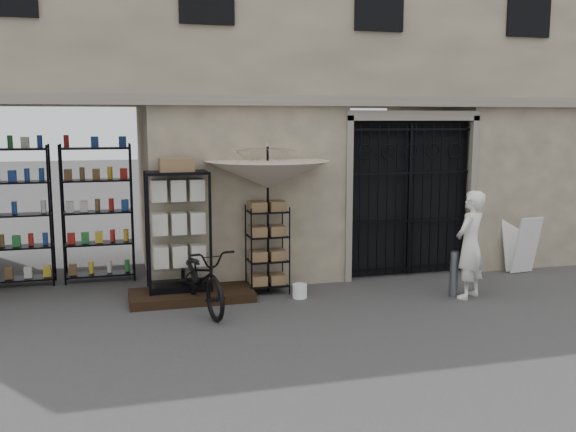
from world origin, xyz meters
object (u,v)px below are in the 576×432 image
object	(u,v)px
wire_rack	(267,251)
white_bucket	(300,291)
display_cabinet	(178,237)
bicycle	(202,310)
market_umbrella	(268,167)
easel_sign	(520,244)
steel_bollard	(454,274)
shopkeeper	(468,297)

from	to	relation	value
wire_rack	white_bucket	xyz separation A→B (m)	(0.43, -0.48, -0.61)
display_cabinet	bicycle	xyz separation A→B (m)	(0.27, -0.78, -1.03)
market_umbrella	easel_sign	size ratio (longest dim) A/B	2.73
steel_bollard	shopkeeper	size ratio (longest dim) A/B	0.43
shopkeeper	easel_sign	xyz separation A→B (m)	(1.91, 1.32, 0.56)
white_bucket	steel_bollard	distance (m)	2.58
market_umbrella	white_bucket	world-z (taller)	market_umbrella
display_cabinet	shopkeeper	size ratio (longest dim) A/B	1.18
white_bucket	shopkeeper	xyz separation A→B (m)	(2.70, -0.72, -0.12)
bicycle	steel_bollard	xyz separation A→B (m)	(4.15, -0.36, 0.38)
display_cabinet	easel_sign	distance (m)	6.55
easel_sign	shopkeeper	bearing A→B (deg)	-152.00
shopkeeper	white_bucket	bearing A→B (deg)	-47.45
market_umbrella	bicycle	xyz separation A→B (m)	(-1.24, -0.76, -2.14)
shopkeeper	bicycle	bearing A→B (deg)	-38.81
wire_rack	steel_bollard	distance (m)	3.14
wire_rack	market_umbrella	distance (m)	1.41
white_bucket	bicycle	world-z (taller)	bicycle
market_umbrella	bicycle	bearing A→B (deg)	-148.55
wire_rack	bicycle	size ratio (longest dim) A/B	0.77
bicycle	white_bucket	bearing A→B (deg)	-2.95
bicycle	shopkeeper	bearing A→B (deg)	-17.52
market_umbrella	bicycle	world-z (taller)	market_umbrella
wire_rack	shopkeeper	xyz separation A→B (m)	(3.14, -1.20, -0.73)
bicycle	shopkeeper	distance (m)	4.39
white_bucket	steel_bollard	size ratio (longest dim) A/B	0.31
bicycle	shopkeeper	xyz separation A→B (m)	(4.36, -0.49, 0.00)
market_umbrella	easel_sign	xyz separation A→B (m)	(5.02, 0.07, -1.58)
bicycle	shopkeeper	world-z (taller)	bicycle
display_cabinet	market_umbrella	xyz separation A→B (m)	(1.51, -0.01, 1.12)
wire_rack	easel_sign	bearing A→B (deg)	17.36
market_umbrella	shopkeeper	world-z (taller)	market_umbrella
steel_bollard	easel_sign	distance (m)	2.43
white_bucket	steel_bollard	world-z (taller)	steel_bollard
market_umbrella	steel_bollard	xyz separation A→B (m)	(2.91, -1.12, -1.76)
display_cabinet	bicycle	distance (m)	1.31
easel_sign	bicycle	bearing A→B (deg)	-179.09
white_bucket	steel_bollard	bearing A→B (deg)	-13.50
display_cabinet	white_bucket	xyz separation A→B (m)	(1.92, -0.54, -0.91)
shopkeeper	easel_sign	world-z (taller)	easel_sign
display_cabinet	white_bucket	bearing A→B (deg)	-3.63
display_cabinet	white_bucket	distance (m)	2.19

